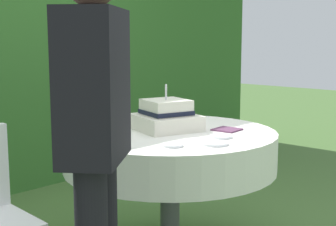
{
  "coord_description": "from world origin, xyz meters",
  "views": [
    {
      "loc": [
        -1.97,
        -1.82,
        1.29
      ],
      "look_at": [
        0.01,
        0.02,
        0.88
      ],
      "focal_mm": 51.82,
      "sensor_mm": 36.0,
      "label": 1
    }
  ],
  "objects": [
    {
      "name": "cake_table",
      "position": [
        0.0,
        0.0,
        0.66
      ],
      "size": [
        1.2,
        1.2,
        0.78
      ],
      "color": "#4C4C51",
      "rests_on": "ground_plane"
    },
    {
      "name": "wedding_cake",
      "position": [
        0.02,
        0.04,
        0.86
      ],
      "size": [
        0.41,
        0.41,
        0.26
      ],
      "color": "silver",
      "rests_on": "cake_table"
    },
    {
      "name": "serving_plate_near",
      "position": [
        -0.28,
        -0.28,
        0.78
      ],
      "size": [
        0.1,
        0.1,
        0.01
      ],
      "primitive_type": "cylinder",
      "color": "white",
      "rests_on": "cake_table"
    },
    {
      "name": "serving_plate_far",
      "position": [
        -0.11,
        -0.4,
        0.78
      ],
      "size": [
        0.14,
        0.14,
        0.01
      ],
      "primitive_type": "cylinder",
      "color": "white",
      "rests_on": "cake_table"
    },
    {
      "name": "serving_plate_left",
      "position": [
        0.05,
        -0.32,
        0.78
      ],
      "size": [
        0.12,
        0.12,
        0.01
      ],
      "primitive_type": "cylinder",
      "color": "white",
      "rests_on": "cake_table"
    },
    {
      "name": "napkin_stack",
      "position": [
        0.24,
        -0.22,
        0.78
      ],
      "size": [
        0.15,
        0.15,
        0.01
      ],
      "primitive_type": "cube",
      "rotation": [
        0.0,
        0.0,
        0.09
      ],
      "color": "#603856",
      "rests_on": "cake_table"
    },
    {
      "name": "standing_person",
      "position": [
        -0.88,
        -0.44,
        0.93
      ],
      "size": [
        0.41,
        0.38,
        1.6
      ],
      "color": "black",
      "rests_on": "ground_plane"
    }
  ]
}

